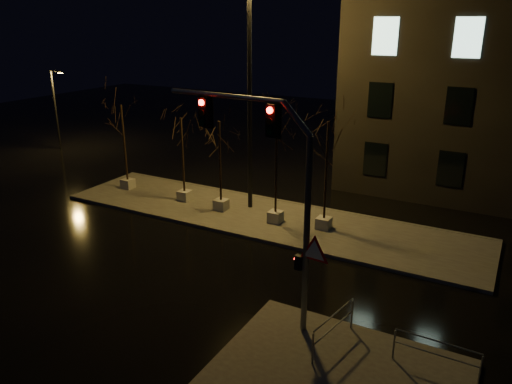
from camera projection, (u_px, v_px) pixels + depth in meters
The scene contains 13 objects.
ground at pixel (194, 267), 20.53m from camera, with size 90.00×90.00×0.00m, color black.
median at pixel (262, 217), 25.48m from camera, with size 22.00×5.00×0.15m, color #4A4842.
sidewalk_corner at pixel (339, 374), 14.22m from camera, with size 7.00×5.00×0.15m, color #4A4842.
tree_0 at pixel (123, 124), 28.31m from camera, with size 1.80×1.80×5.08m.
tree_1 at pixel (182, 137), 26.44m from camera, with size 1.80×1.80×4.72m.
tree_2 at pixel (220, 142), 25.08m from camera, with size 1.80×1.80×4.82m.
tree_3 at pixel (277, 132), 23.19m from camera, with size 1.80×1.80×5.96m.
tree_4 at pixel (327, 146), 22.58m from camera, with size 1.80×1.80×5.34m.
traffic_signal_mast at pixel (274, 181), 15.21m from camera, with size 6.00×0.67×7.35m.
streetlight_main at pixel (250, 81), 24.47m from camera, with size 2.87×0.60×11.45m.
streetlight_far at pixel (56, 107), 37.97m from camera, with size 1.18×0.30×6.02m.
guard_rail_a at pixel (436, 352), 14.00m from camera, with size 2.41×0.11×1.04m.
guard_rail_b at pixel (334, 325), 15.15m from camera, with size 0.49×2.30×1.11m.
Camera 1 is at (11.00, -14.92, 9.68)m, focal length 35.00 mm.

